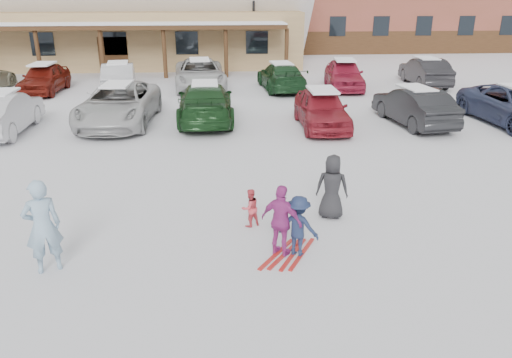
{
  "coord_description": "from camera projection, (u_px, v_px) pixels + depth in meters",
  "views": [
    {
      "loc": [
        -0.48,
        -9.41,
        5.0
      ],
      "look_at": [
        0.3,
        1.0,
        1.0
      ],
      "focal_mm": 35.0,
      "sensor_mm": 36.0,
      "label": 1
    }
  ],
  "objects": [
    {
      "name": "ground",
      "position": [
        245.0,
        240.0,
        10.58
      ],
      "size": [
        160.0,
        160.0,
        0.0
      ],
      "primitive_type": "plane",
      "color": "silver",
      "rests_on": "ground"
    },
    {
      "name": "day_lodge",
      "position": [
        94.0,
        5.0,
        34.58
      ],
      "size": [
        29.12,
        12.5,
        10.38
      ],
      "color": "tan",
      "rests_on": "ground"
    },
    {
      "name": "lamp_post",
      "position": [
        254.0,
        15.0,
        32.32
      ],
      "size": [
        0.5,
        0.25,
        6.0
      ],
      "color": "black",
      "rests_on": "ground"
    },
    {
      "name": "adult_skier",
      "position": [
        42.0,
        227.0,
        9.13
      ],
      "size": [
        0.79,
        0.69,
        1.83
      ],
      "primitive_type": "imported",
      "rotation": [
        0.0,
        0.0,
        3.59
      ],
      "color": "#8CAEC7",
      "rests_on": "ground"
    },
    {
      "name": "toddler_red",
      "position": [
        250.0,
        208.0,
        11.07
      ],
      "size": [
        0.54,
        0.5,
        0.88
      ],
      "primitive_type": "imported",
      "rotation": [
        0.0,
        0.0,
        3.66
      ],
      "color": "#D53F49",
      "rests_on": "ground"
    },
    {
      "name": "child_navy",
      "position": [
        298.0,
        226.0,
        9.78
      ],
      "size": [
        0.94,
        0.8,
        1.26
      ],
      "primitive_type": "imported",
      "rotation": [
        0.0,
        0.0,
        2.65
      ],
      "color": "#192543",
      "rests_on": "ground"
    },
    {
      "name": "skis_child_navy",
      "position": [
        298.0,
        254.0,
        10.0
      ],
      "size": [
        0.83,
        1.33,
        0.03
      ],
      "primitive_type": "cube",
      "rotation": [
        0.0,
        0.0,
        2.65
      ],
      "color": "#AD1D18",
      "rests_on": "ground"
    },
    {
      "name": "child_magenta",
      "position": [
        281.0,
        221.0,
        9.74
      ],
      "size": [
        0.92,
        0.79,
        1.48
      ],
      "primitive_type": "imported",
      "rotation": [
        0.0,
        0.0,
        2.54
      ],
      "color": "#A73186",
      "rests_on": "ground"
    },
    {
      "name": "skis_child_magenta",
      "position": [
        281.0,
        254.0,
        10.0
      ],
      "size": [
        0.95,
        1.27,
        0.03
      ],
      "primitive_type": "cube",
      "rotation": [
        0.0,
        0.0,
        2.54
      ],
      "color": "#AD1D18",
      "rests_on": "ground"
    },
    {
      "name": "bystander_dark",
      "position": [
        332.0,
        187.0,
        11.38
      ],
      "size": [
        0.84,
        0.67,
        1.51
      ],
      "primitive_type": "imported",
      "rotation": [
        0.0,
        0.0,
        2.86
      ],
      "color": "black",
      "rests_on": "ground"
    },
    {
      "name": "parked_car_1",
      "position": [
        2.0,
        113.0,
        18.16
      ],
      "size": [
        1.7,
        4.62,
        1.51
      ],
      "primitive_type": "imported",
      "rotation": [
        0.0,
        0.0,
        3.16
      ],
      "color": "#B9B8BD",
      "rests_on": "ground"
    },
    {
      "name": "parked_car_2",
      "position": [
        119.0,
        104.0,
        19.41
      ],
      "size": [
        2.87,
        5.74,
        1.56
      ],
      "primitive_type": "imported",
      "rotation": [
        0.0,
        0.0,
        -0.05
      ],
      "color": "#B9B9B9",
      "rests_on": "ground"
    },
    {
      "name": "parked_car_3",
      "position": [
        205.0,
        103.0,
        19.74
      ],
      "size": [
        2.23,
        5.31,
        1.53
      ],
      "primitive_type": "imported",
      "rotation": [
        0.0,
        0.0,
        3.16
      ],
      "color": "#173B19",
      "rests_on": "ground"
    },
    {
      "name": "parked_car_4",
      "position": [
        322.0,
        109.0,
        18.9
      ],
      "size": [
        1.73,
        4.28,
        1.46
      ],
      "primitive_type": "imported",
      "rotation": [
        0.0,
        0.0,
        -0.0
      ],
      "color": "maroon",
      "rests_on": "ground"
    },
    {
      "name": "parked_car_5",
      "position": [
        414.0,
        106.0,
        19.32
      ],
      "size": [
        2.13,
        4.56,
        1.45
      ],
      "primitive_type": "imported",
      "rotation": [
        0.0,
        0.0,
        3.28
      ],
      "color": "black",
      "rests_on": "ground"
    },
    {
      "name": "parked_car_8",
      "position": [
        44.0,
        78.0,
        25.3
      ],
      "size": [
        1.81,
        4.31,
        1.46
      ],
      "primitive_type": "imported",
      "rotation": [
        0.0,
        0.0,
        -0.02
      ],
      "color": "maroon",
      "rests_on": "ground"
    },
    {
      "name": "parked_car_9",
      "position": [
        119.0,
        77.0,
        25.68
      ],
      "size": [
        2.13,
        4.58,
        1.45
      ],
      "primitive_type": "imported",
      "rotation": [
        0.0,
        0.0,
        3.28
      ],
      "color": "silver",
      "rests_on": "ground"
    },
    {
      "name": "parked_car_10",
      "position": [
        200.0,
        74.0,
        26.23
      ],
      "size": [
        2.93,
        5.71,
        1.54
      ],
      "primitive_type": "imported",
      "rotation": [
        0.0,
        0.0,
        0.07
      ],
      "color": "silver",
      "rests_on": "ground"
    },
    {
      "name": "parked_car_11",
      "position": [
        281.0,
        77.0,
        25.98
      ],
      "size": [
        2.35,
        4.95,
        1.39
      ],
      "primitive_type": "imported",
      "rotation": [
        0.0,
        0.0,
        3.23
      ],
      "color": "#183D1E",
      "rests_on": "ground"
    },
    {
      "name": "parked_car_12",
      "position": [
        344.0,
        74.0,
        26.22
      ],
      "size": [
        2.26,
        4.65,
        1.53
      ],
      "primitive_type": "imported",
      "rotation": [
        0.0,
        0.0,
        -0.1
      ],
      "color": "#A6223E",
      "rests_on": "ground"
    },
    {
      "name": "parked_car_13",
      "position": [
        425.0,
        72.0,
        27.23
      ],
      "size": [
        1.69,
        4.52,
        1.48
      ],
      "primitive_type": "imported",
      "rotation": [
        0.0,
        0.0,
        3.11
      ],
      "color": "black",
      "rests_on": "ground"
    }
  ]
}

